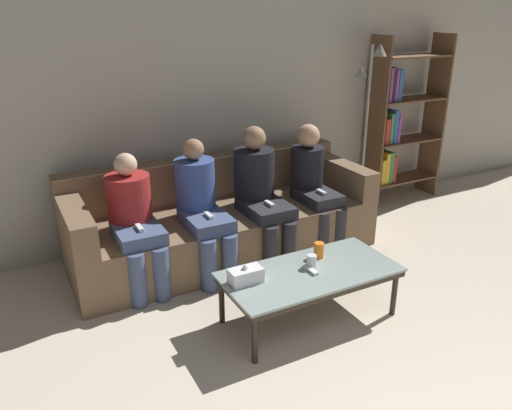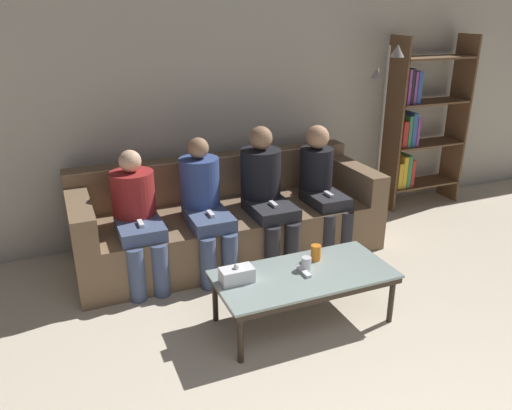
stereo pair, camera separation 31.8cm
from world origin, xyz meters
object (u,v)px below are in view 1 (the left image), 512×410
(seated_person_mid_left, at_px, (201,204))
(seated_person_left_end, at_px, (134,218))
(tissue_box, at_px, (246,275))
(standing_lamp, at_px, (368,113))
(seated_person_mid_right, at_px, (260,190))
(cup_near_right, at_px, (319,250))
(bookshelf, at_px, (397,125))
(coffee_table, at_px, (310,276))
(couch, at_px, (222,221))
(game_remote, at_px, (310,270))
(seated_person_right_end, at_px, (313,183))
(cup_near_left, at_px, (312,261))

(seated_person_mid_left, bearing_deg, seated_person_left_end, 179.08)
(tissue_box, relative_size, standing_lamp, 0.13)
(seated_person_mid_right, bearing_deg, cup_near_right, -90.18)
(cup_near_right, height_order, bookshelf, bookshelf)
(coffee_table, bearing_deg, tissue_box, 171.34)
(coffee_table, height_order, seated_person_mid_right, seated_person_mid_right)
(bookshelf, bearing_deg, tissue_box, -150.26)
(couch, height_order, standing_lamp, standing_lamp)
(cup_near_right, height_order, tissue_box, tissue_box)
(couch, height_order, seated_person_mid_right, seated_person_mid_right)
(cup_near_right, bearing_deg, seated_person_left_end, 140.51)
(bookshelf, relative_size, standing_lamp, 1.04)
(game_remote, bearing_deg, tissue_box, 171.34)
(coffee_table, distance_m, seated_person_mid_left, 1.13)
(couch, relative_size, bookshelf, 1.45)
(seated_person_left_end, xyz_separation_m, seated_person_mid_right, (1.10, 0.00, 0.04))
(cup_near_right, bearing_deg, bookshelf, 35.56)
(tissue_box, bearing_deg, couch, 73.15)
(bookshelf, height_order, seated_person_mid_right, bookshelf)
(couch, bearing_deg, seated_person_mid_left, -141.28)
(coffee_table, height_order, seated_person_right_end, seated_person_right_end)
(cup_near_right, bearing_deg, standing_lamp, 41.50)
(standing_lamp, distance_m, seated_person_left_end, 2.63)
(coffee_table, xyz_separation_m, seated_person_mid_left, (-0.38, 1.03, 0.24))
(couch, xyz_separation_m, cup_near_left, (0.14, -1.21, 0.13))
(cup_near_left, relative_size, standing_lamp, 0.05)
(cup_near_right, distance_m, seated_person_mid_left, 1.06)
(couch, distance_m, bookshelf, 2.37)
(couch, distance_m, seated_person_mid_right, 0.47)
(bookshelf, distance_m, seated_person_mid_left, 2.63)
(couch, bearing_deg, cup_near_left, -83.32)
(game_remote, xyz_separation_m, bookshelf, (2.18, 1.58, 0.48))
(coffee_table, distance_m, standing_lamp, 2.29)
(seated_person_left_end, xyz_separation_m, seated_person_mid_left, (0.55, -0.01, 0.02))
(couch, xyz_separation_m, coffee_table, (0.10, -1.25, 0.05))
(seated_person_mid_right, bearing_deg, game_remote, -99.25)
(couch, bearing_deg, standing_lamp, 6.02)
(tissue_box, height_order, seated_person_mid_left, seated_person_mid_left)
(couch, xyz_separation_m, seated_person_right_end, (0.82, -0.21, 0.29))
(cup_near_left, distance_m, game_remote, 0.07)
(seated_person_right_end, bearing_deg, game_remote, -124.61)
(standing_lamp, bearing_deg, coffee_table, -138.62)
(coffee_table, distance_m, game_remote, 0.05)
(coffee_table, bearing_deg, game_remote, -90.90)
(bookshelf, height_order, seated_person_left_end, bookshelf)
(game_remote, xyz_separation_m, standing_lamp, (1.63, 1.44, 0.68))
(game_remote, bearing_deg, coffee_table, 89.10)
(tissue_box, relative_size, seated_person_mid_left, 0.20)
(standing_lamp, xyz_separation_m, seated_person_mid_left, (-2.01, -0.40, -0.49))
(seated_person_mid_right, distance_m, seated_person_right_end, 0.55)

